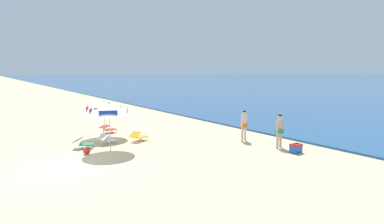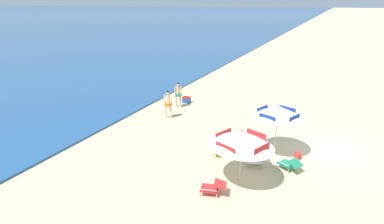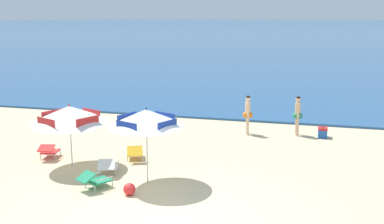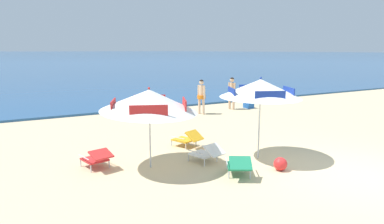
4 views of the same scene
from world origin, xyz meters
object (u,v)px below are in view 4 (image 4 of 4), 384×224
lounge_chair_under_umbrella (187,138)px  lounge_chair_beside_umbrella (97,158)px  beach_umbrella_striped_main (149,101)px  person_standing_near_shore (201,94)px  lounge_chair_facing_sea (207,153)px  person_standing_beside (232,91)px  cooler_box (249,104)px  beach_umbrella_striped_second (261,88)px  beach_ball (280,164)px  lounge_chair_spare_folded (239,165)px

lounge_chair_under_umbrella → lounge_chair_beside_umbrella: (-2.86, -0.59, 0.01)m
beach_umbrella_striped_main → person_standing_near_shore: size_ratio=2.03×
lounge_chair_beside_umbrella → beach_umbrella_striped_main: bearing=-25.6°
lounge_chair_facing_sea → person_standing_beside: bearing=50.2°
lounge_chair_beside_umbrella → person_standing_near_shore: bearing=40.2°
lounge_chair_facing_sea → person_standing_near_shore: 6.85m
beach_umbrella_striped_main → person_standing_beside: bearing=41.7°
person_standing_near_shore → cooler_box: bearing=5.3°
lounge_chair_beside_umbrella → person_standing_near_shore: size_ratio=0.61×
lounge_chair_under_umbrella → cooler_box: size_ratio=2.04×
lounge_chair_under_umbrella → beach_umbrella_striped_second: bearing=-58.3°
lounge_chair_under_umbrella → person_standing_near_shore: 5.42m
person_standing_near_shore → lounge_chair_beside_umbrella: bearing=-139.8°
beach_umbrella_striped_second → lounge_chair_facing_sea: bearing=165.7°
beach_umbrella_striped_main → lounge_chair_under_umbrella: beach_umbrella_striped_main is taller
beach_ball → lounge_chair_spare_folded: bearing=171.1°
lounge_chair_under_umbrella → lounge_chair_spare_folded: (-0.09, -2.72, 0.00)m
beach_umbrella_striped_second → beach_ball: 2.02m
beach_umbrella_striped_main → cooler_box: (7.68, 5.86, -1.49)m
beach_umbrella_striped_main → beach_ball: (2.70, -1.73, -1.53)m
beach_umbrella_striped_main → lounge_chair_spare_folded: size_ratio=3.15×
beach_umbrella_striped_main → cooler_box: beach_umbrella_striped_main is taller
beach_umbrella_striped_main → lounge_chair_beside_umbrella: (-1.19, 0.57, -1.42)m
cooler_box → lounge_chair_beside_umbrella: bearing=-149.2°
lounge_chair_spare_folded → lounge_chair_beside_umbrella: bearing=142.5°
lounge_chair_facing_sea → beach_ball: size_ratio=3.05×
beach_ball → cooler_box: bearing=56.7°
lounge_chair_beside_umbrella → lounge_chair_facing_sea: (2.61, -0.94, -0.01)m
beach_umbrella_striped_second → lounge_chair_beside_umbrella: (-4.03, 1.30, -1.63)m
lounge_chair_spare_folded → beach_ball: 1.14m
lounge_chair_beside_umbrella → cooler_box: lounge_chair_beside_umbrella is taller
person_standing_near_shore → beach_umbrella_striped_second: bearing=-106.8°
lounge_chair_beside_umbrella → person_standing_near_shore: person_standing_near_shore is taller
beach_umbrella_striped_second → beach_ball: size_ratio=8.16×
lounge_chair_beside_umbrella → beach_ball: bearing=-30.6°
cooler_box → lounge_chair_spare_folded: bearing=-129.4°
cooler_box → lounge_chair_under_umbrella: bearing=-142.0°
person_standing_beside → cooler_box: bearing=-5.0°
lounge_chair_beside_umbrella → person_standing_beside: person_standing_beside is taller
lounge_chair_beside_umbrella → person_standing_beside: bearing=34.3°
beach_umbrella_striped_main → person_standing_near_shore: 7.37m
beach_umbrella_striped_second → lounge_chair_spare_folded: beach_umbrella_striped_second is taller
beach_umbrella_striped_main → lounge_chair_under_umbrella: bearing=34.9°
person_standing_near_shore → cooler_box: 3.04m
lounge_chair_under_umbrella → lounge_chair_beside_umbrella: bearing=-168.3°
lounge_chair_under_umbrella → lounge_chair_beside_umbrella: 2.92m
lounge_chair_under_umbrella → cooler_box: 7.63m
person_standing_beside → lounge_chair_facing_sea: bearing=-129.8°
person_standing_near_shore → beach_ball: bearing=-105.6°
person_standing_beside → person_standing_near_shore: bearing=-169.4°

